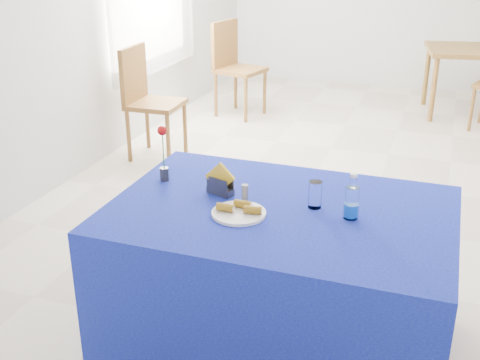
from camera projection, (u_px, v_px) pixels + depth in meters
name	position (u px, v px, depth m)	size (l,w,h in m)	color
floor	(378.00, 185.00, 5.00)	(7.00, 7.00, 0.00)	beige
plate	(239.00, 213.00, 2.75)	(0.25, 0.25, 0.01)	white
drinking_glass	(315.00, 195.00, 2.81)	(0.06, 0.06, 0.13)	white
salt_shaker	(227.00, 181.00, 3.02)	(0.03, 0.03, 0.09)	gray
pepper_shaker	(245.00, 193.00, 2.88)	(0.03, 0.03, 0.09)	slate
blue_table	(279.00, 278.00, 2.97)	(1.60, 1.10, 0.76)	#101097
water_bottle	(351.00, 204.00, 2.70)	(0.07, 0.07, 0.21)	white
napkin_holder	(220.00, 185.00, 2.95)	(0.15, 0.10, 0.17)	#36363B
rose_vase	(163.00, 154.00, 3.08)	(0.05, 0.05, 0.30)	#26272C
chair_win_a	(146.00, 94.00, 5.44)	(0.47, 0.47, 1.02)	brown
chair_win_b	(233.00, 62.00, 6.70)	(0.56, 0.56, 1.04)	brown
banana_pieces	(240.00, 207.00, 2.75)	(0.21, 0.10, 0.04)	gold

